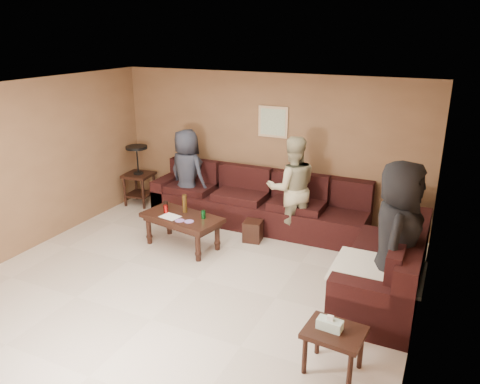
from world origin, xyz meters
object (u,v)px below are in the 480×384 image
(side_table_right, at_px, (333,335))
(person_middle, at_px, (292,188))
(person_right, at_px, (397,239))
(person_left, at_px, (187,174))
(waste_bin, at_px, (253,231))
(coffee_table, at_px, (182,220))
(sectional_sofa, at_px, (292,226))
(end_table_left, at_px, (138,174))

(side_table_right, bearing_deg, person_middle, 116.58)
(side_table_right, distance_m, person_right, 1.46)
(person_left, bearing_deg, waste_bin, 175.23)
(coffee_table, xyz_separation_m, person_left, (-0.57, 1.13, 0.35))
(coffee_table, distance_m, person_middle, 1.77)
(sectional_sofa, distance_m, side_table_right, 2.80)
(sectional_sofa, distance_m, person_middle, 0.59)
(sectional_sofa, bearing_deg, coffee_table, -153.58)
(coffee_table, height_order, waste_bin, coffee_table)
(waste_bin, bearing_deg, person_left, 161.71)
(sectional_sofa, distance_m, waste_bin, 0.63)
(waste_bin, bearing_deg, side_table_right, -51.86)
(coffee_table, bearing_deg, end_table_left, 144.03)
(end_table_left, bearing_deg, coffee_table, -35.97)
(coffee_table, height_order, person_right, person_right)
(sectional_sofa, distance_m, coffee_table, 1.68)
(sectional_sofa, distance_m, end_table_left, 3.26)
(sectional_sofa, relative_size, person_middle, 2.82)
(sectional_sofa, bearing_deg, waste_bin, -170.63)
(end_table_left, xyz_separation_m, side_table_right, (4.49, -3.00, -0.19))
(coffee_table, relative_size, person_left, 0.84)
(coffee_table, xyz_separation_m, person_middle, (1.38, 1.04, 0.39))
(end_table_left, xyz_separation_m, person_right, (4.84, -1.68, 0.33))
(sectional_sofa, distance_m, person_left, 2.16)
(end_table_left, xyz_separation_m, person_left, (1.14, -0.11, 0.19))
(end_table_left, bearing_deg, side_table_right, -33.72)
(person_right, bearing_deg, coffee_table, 80.93)
(sectional_sofa, distance_m, person_right, 2.10)
(coffee_table, height_order, end_table_left, end_table_left)
(person_middle, bearing_deg, coffee_table, 7.17)
(waste_bin, bearing_deg, person_right, -25.79)
(person_left, height_order, person_middle, person_middle)
(sectional_sofa, relative_size, person_right, 2.52)
(waste_bin, relative_size, person_middle, 0.20)
(coffee_table, xyz_separation_m, person_right, (3.13, -0.44, 0.49))
(waste_bin, height_order, person_left, person_left)
(sectional_sofa, height_order, end_table_left, end_table_left)
(sectional_sofa, height_order, coffee_table, sectional_sofa)
(waste_bin, distance_m, person_middle, 0.91)
(side_table_right, bearing_deg, person_left, 139.29)
(side_table_right, relative_size, person_middle, 0.37)
(sectional_sofa, bearing_deg, side_table_right, -62.91)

